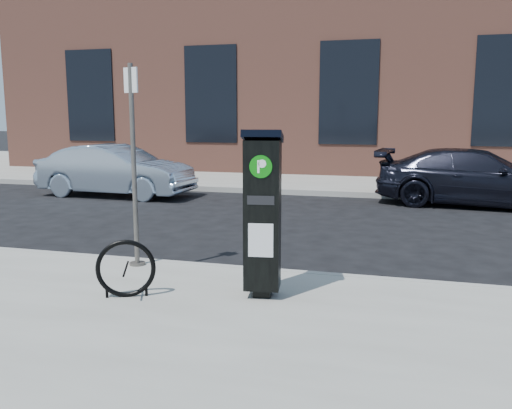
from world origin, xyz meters
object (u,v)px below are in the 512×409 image
(car_dark, at_px, (477,178))
(parking_kiosk, at_px, (263,212))
(sign_pole, at_px, (134,168))
(bike_rack, at_px, (126,269))
(car_silver, at_px, (116,171))

(car_dark, bearing_deg, parking_kiosk, 164.86)
(parking_kiosk, bearing_deg, car_dark, 60.67)
(parking_kiosk, height_order, car_dark, parking_kiosk)
(sign_pole, bearing_deg, bike_rack, -48.43)
(bike_rack, height_order, car_dark, car_dark)
(car_dark, bearing_deg, bike_rack, 157.79)
(sign_pole, bearing_deg, car_silver, 140.72)
(sign_pole, height_order, bike_rack, sign_pole)
(bike_rack, xyz_separation_m, car_silver, (-4.74, 8.03, 0.23))
(parking_kiosk, distance_m, bike_rack, 1.71)
(bike_rack, distance_m, car_dark, 10.17)
(car_silver, relative_size, car_dark, 0.89)
(parking_kiosk, height_order, bike_rack, parking_kiosk)
(sign_pole, xyz_separation_m, bike_rack, (0.53, -1.27, -1.05))
(bike_rack, height_order, car_silver, car_silver)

